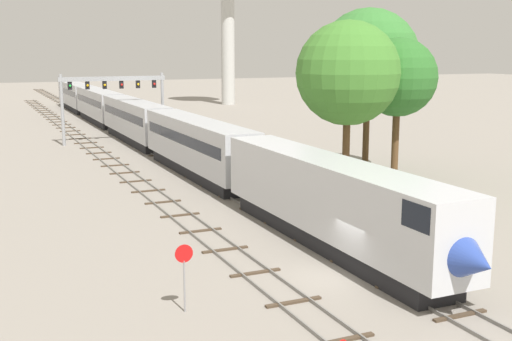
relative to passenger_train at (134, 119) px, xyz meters
The scene contains 9 objects.
ground_plane 49.32m from the passenger_train, 92.33° to the right, with size 400.00×400.00×0.00m, color gray.
track_main 11.09m from the passenger_train, 90.00° to the left, with size 2.60×200.00×0.16m.
track_near 11.02m from the passenger_train, 120.85° to the right, with size 2.60×160.00×0.16m.
passenger_train is the anchor object (origin of this frame).
signal_gantry 3.97m from the passenger_train, behind, with size 12.10×0.49×7.96m.
stop_sign 51.19m from the passenger_train, 101.27° to the right, with size 0.76×0.08×2.88m.
trackside_tree_left 35.58m from the passenger_train, 67.96° to the right, with size 6.14×6.14×11.57m.
trackside_tree_mid 34.59m from the passenger_train, 75.79° to the right, with size 7.78×7.78×12.79m.
trackside_tree_right 31.13m from the passenger_train, 61.91° to the right, with size 8.89×8.89×14.16m.
Camera 1 is at (-15.52, -25.01, 10.62)m, focal length 45.27 mm.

